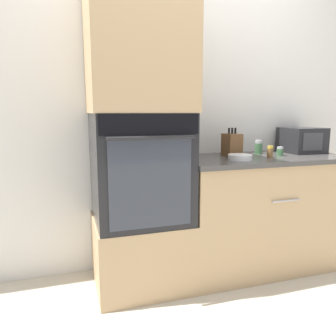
# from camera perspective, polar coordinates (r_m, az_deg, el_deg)

# --- Properties ---
(ground_plane) EXTENTS (12.00, 12.00, 0.00)m
(ground_plane) POSITION_cam_1_polar(r_m,az_deg,el_deg) (2.38, 5.38, -21.38)
(ground_plane) COLOR beige
(wall_back) EXTENTS (8.00, 0.05, 2.50)m
(wall_back) POSITION_cam_1_polar(r_m,az_deg,el_deg) (2.63, 0.40, 10.19)
(wall_back) COLOR silver
(wall_back) RESTS_ON ground_plane
(oven_cabinet_base) EXTENTS (0.65, 0.60, 0.48)m
(oven_cabinet_base) POSITION_cam_1_polar(r_m,az_deg,el_deg) (2.43, -4.70, -14.22)
(oven_cabinet_base) COLOR tan
(oven_cabinet_base) RESTS_ON ground_plane
(wall_oven) EXTENTS (0.63, 0.64, 0.74)m
(wall_oven) POSITION_cam_1_polar(r_m,az_deg,el_deg) (2.25, -4.89, 0.09)
(wall_oven) COLOR black
(wall_oven) RESTS_ON oven_cabinet_base
(oven_cabinet_upper) EXTENTS (0.65, 0.60, 0.89)m
(oven_cabinet_upper) POSITION_cam_1_polar(r_m,az_deg,el_deg) (2.27, -5.23, 20.83)
(oven_cabinet_upper) COLOR tan
(oven_cabinet_upper) RESTS_ON wall_oven
(counter_unit) EXTENTS (1.30, 0.63, 0.89)m
(counter_unit) POSITION_cam_1_polar(r_m,az_deg,el_deg) (2.73, 15.66, -7.30)
(counter_unit) COLOR tan
(counter_unit) RESTS_ON ground_plane
(microwave) EXTENTS (0.30, 0.30, 0.21)m
(microwave) POSITION_cam_1_polar(r_m,az_deg,el_deg) (2.97, 22.26, 4.52)
(microwave) COLOR #232326
(microwave) RESTS_ON counter_unit
(knife_block) EXTENTS (0.11, 0.15, 0.22)m
(knife_block) POSITION_cam_1_polar(r_m,az_deg,el_deg) (2.57, 11.04, 4.00)
(knife_block) COLOR brown
(knife_block) RESTS_ON counter_unit
(bowl) EXTENTS (0.17, 0.17, 0.04)m
(bowl) POSITION_cam_1_polar(r_m,az_deg,el_deg) (2.38, 12.43, 1.85)
(bowl) COLOR white
(bowl) RESTS_ON counter_unit
(condiment_jar_near) EXTENTS (0.06, 0.06, 0.11)m
(condiment_jar_near) POSITION_cam_1_polar(r_m,az_deg,el_deg) (2.76, 15.49, 3.51)
(condiment_jar_near) COLOR #427047
(condiment_jar_near) RESTS_ON counter_unit
(condiment_jar_mid) EXTENTS (0.05, 0.05, 0.07)m
(condiment_jar_mid) POSITION_cam_1_polar(r_m,az_deg,el_deg) (2.69, 18.92, 2.76)
(condiment_jar_mid) COLOR #427047
(condiment_jar_mid) RESTS_ON counter_unit
(condiment_jar_far) EXTENTS (0.04, 0.04, 0.09)m
(condiment_jar_far) POSITION_cam_1_polar(r_m,az_deg,el_deg) (2.56, 17.35, 2.70)
(condiment_jar_far) COLOR brown
(condiment_jar_far) RESTS_ON counter_unit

